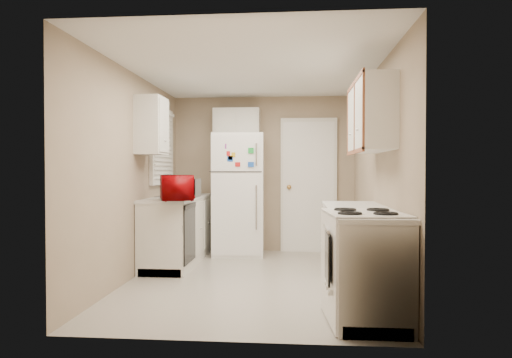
{
  "coord_description": "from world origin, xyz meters",
  "views": [
    {
      "loc": [
        0.48,
        -5.2,
        1.27
      ],
      "look_at": [
        0.0,
        0.5,
        1.15
      ],
      "focal_mm": 32.0,
      "sensor_mm": 36.0,
      "label": 1
    }
  ],
  "objects": [
    {
      "name": "upper_cabinet_right",
      "position": [
        1.25,
        -0.5,
        1.8
      ],
      "size": [
        0.3,
        1.2,
        0.7
      ],
      "primitive_type": "cube",
      "color": "silver",
      "rests_on": "wall_right"
    },
    {
      "name": "wall_right",
      "position": [
        1.4,
        0.0,
        1.2
      ],
      "size": [
        3.8,
        3.8,
        0.0
      ],
      "primitive_type": "plane",
      "color": "tan",
      "rests_on": "floor"
    },
    {
      "name": "ceiling",
      "position": [
        0.0,
        0.0,
        2.4
      ],
      "size": [
        3.8,
        3.8,
        0.0
      ],
      "primitive_type": "plane",
      "color": "white",
      "rests_on": "floor"
    },
    {
      "name": "left_counter",
      "position": [
        -1.1,
        0.9,
        0.45
      ],
      "size": [
        0.6,
        1.8,
        0.9
      ],
      "primitive_type": "cube",
      "color": "silver",
      "rests_on": "floor"
    },
    {
      "name": "upper_cabinet_left",
      "position": [
        -1.25,
        0.22,
        1.8
      ],
      "size": [
        0.3,
        0.45,
        0.7
      ],
      "primitive_type": "cube",
      "color": "silver",
      "rests_on": "wall_left"
    },
    {
      "name": "wall_back",
      "position": [
        0.0,
        1.9,
        1.2
      ],
      "size": [
        2.8,
        2.8,
        0.0
      ],
      "primitive_type": "plane",
      "color": "tan",
      "rests_on": "floor"
    },
    {
      "name": "soap_bottle",
      "position": [
        -1.15,
        1.45,
        1.0
      ],
      "size": [
        0.11,
        0.11,
        0.19
      ],
      "primitive_type": "imported",
      "rotation": [
        0.0,
        0.0,
        -0.31
      ],
      "color": "silver",
      "rests_on": "left_counter"
    },
    {
      "name": "wall_left",
      "position": [
        -1.4,
        0.0,
        1.2
      ],
      "size": [
        3.8,
        3.8,
        0.0
      ],
      "primitive_type": "plane",
      "color": "tan",
      "rests_on": "floor"
    },
    {
      "name": "dishwasher",
      "position": [
        -0.81,
        0.3,
        0.49
      ],
      "size": [
        0.03,
        0.58,
        0.72
      ],
      "primitive_type": "cube",
      "color": "black",
      "rests_on": "floor"
    },
    {
      "name": "sink",
      "position": [
        -1.1,
        1.05,
        0.86
      ],
      "size": [
        0.54,
        0.74,
        0.16
      ],
      "primitive_type": "cube",
      "color": "gray",
      "rests_on": "left_counter"
    },
    {
      "name": "right_counter",
      "position": [
        1.1,
        -0.8,
        0.45
      ],
      "size": [
        0.6,
        2.0,
        0.9
      ],
      "primitive_type": "cube",
      "color": "silver",
      "rests_on": "floor"
    },
    {
      "name": "interior_door",
      "position": [
        0.7,
        1.86,
        1.02
      ],
      "size": [
        0.86,
        0.06,
        2.08
      ],
      "primitive_type": "cube",
      "color": "white",
      "rests_on": "floor"
    },
    {
      "name": "microwave",
      "position": [
        -0.92,
        0.15,
        1.05
      ],
      "size": [
        0.61,
        0.47,
        0.36
      ],
      "primitive_type": "imported",
      "rotation": [
        0.0,
        0.0,
        1.92
      ],
      "color": "#940105",
      "rests_on": "left_counter"
    },
    {
      "name": "cabinet_over_fridge",
      "position": [
        -0.4,
        1.75,
        2.0
      ],
      "size": [
        0.7,
        0.3,
        0.4
      ],
      "primitive_type": "cube",
      "color": "silver",
      "rests_on": "wall_back"
    },
    {
      "name": "wall_front",
      "position": [
        0.0,
        -1.9,
        1.2
      ],
      "size": [
        2.8,
        2.8,
        0.0
      ],
      "primitive_type": "plane",
      "color": "tan",
      "rests_on": "floor"
    },
    {
      "name": "floor",
      "position": [
        0.0,
        0.0,
        0.0
      ],
      "size": [
        3.8,
        3.8,
        0.0
      ],
      "primitive_type": "plane",
      "color": "#BEB6AA",
      "rests_on": "ground"
    },
    {
      "name": "stove",
      "position": [
        1.06,
        -1.36,
        0.46
      ],
      "size": [
        0.68,
        0.8,
        0.92
      ],
      "primitive_type": "cube",
      "rotation": [
        0.0,
        0.0,
        0.09
      ],
      "color": "white",
      "rests_on": "floor"
    },
    {
      "name": "refrigerator",
      "position": [
        -0.35,
        1.57,
        0.9
      ],
      "size": [
        0.78,
        0.76,
        1.8
      ],
      "primitive_type": "cube",
      "rotation": [
        0.0,
        0.0,
        0.05
      ],
      "color": "white",
      "rests_on": "floor"
    },
    {
      "name": "window_blinds",
      "position": [
        -1.36,
        1.05,
        1.6
      ],
      "size": [
        0.1,
        0.98,
        1.08
      ],
      "primitive_type": "cube",
      "color": "silver",
      "rests_on": "wall_left"
    }
  ]
}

